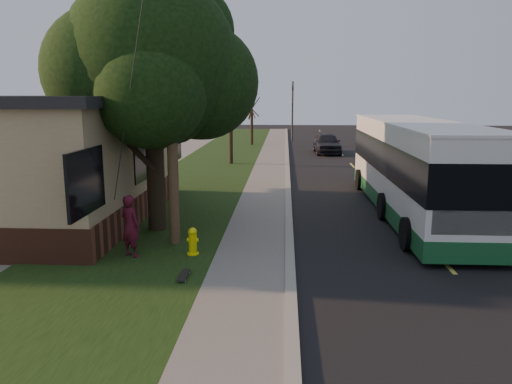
% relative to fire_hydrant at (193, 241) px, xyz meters
% --- Properties ---
extents(ground, '(120.00, 120.00, 0.00)m').
position_rel_fire_hydrant_xyz_m(ground, '(2.60, 0.00, -0.43)').
color(ground, black).
rests_on(ground, ground).
extents(road, '(8.00, 80.00, 0.01)m').
position_rel_fire_hydrant_xyz_m(road, '(6.60, 10.00, -0.43)').
color(road, black).
rests_on(road, ground).
extents(curb, '(0.25, 80.00, 0.12)m').
position_rel_fire_hydrant_xyz_m(curb, '(2.60, 10.00, -0.37)').
color(curb, gray).
rests_on(curb, ground).
extents(sidewalk, '(2.00, 80.00, 0.08)m').
position_rel_fire_hydrant_xyz_m(sidewalk, '(1.60, 10.00, -0.39)').
color(sidewalk, slate).
rests_on(sidewalk, ground).
extents(grass_verge, '(5.00, 80.00, 0.07)m').
position_rel_fire_hydrant_xyz_m(grass_verge, '(-1.90, 10.00, -0.40)').
color(grass_verge, black).
rests_on(grass_verge, ground).
extents(fire_hydrant, '(0.32, 0.32, 0.74)m').
position_rel_fire_hydrant_xyz_m(fire_hydrant, '(0.00, 0.00, 0.00)').
color(fire_hydrant, yellow).
rests_on(fire_hydrant, grass_verge).
extents(utility_pole, '(2.86, 3.21, 9.07)m').
position_rel_fire_hydrant_xyz_m(utility_pole, '(-0.71, 0.99, 4.20)').
color(utility_pole, '#473321').
rests_on(utility_pole, ground).
extents(leafy_tree, '(6.30, 6.00, 7.80)m').
position_rel_fire_hydrant_xyz_m(leafy_tree, '(-1.57, 2.65, 4.73)').
color(leafy_tree, black).
rests_on(leafy_tree, grass_verge).
extents(bare_tree_near, '(1.38, 1.21, 4.31)m').
position_rel_fire_hydrant_xyz_m(bare_tree_near, '(-0.90, 18.00, 1.72)').
color(bare_tree_near, black).
rests_on(bare_tree_near, grass_verge).
extents(bare_tree_far, '(1.38, 1.21, 4.03)m').
position_rel_fire_hydrant_xyz_m(bare_tree_far, '(-0.40, 30.00, 1.57)').
color(bare_tree_far, black).
rests_on(bare_tree_far, grass_verge).
extents(traffic_signal, '(0.18, 0.22, 5.50)m').
position_rel_fire_hydrant_xyz_m(traffic_signal, '(3.10, 34.00, 2.73)').
color(traffic_signal, '#2D2D30').
rests_on(traffic_signal, ground).
extents(transit_bus, '(2.86, 12.40, 3.35)m').
position_rel_fire_hydrant_xyz_m(transit_bus, '(7.16, 5.42, 1.36)').
color(transit_bus, silver).
rests_on(transit_bus, ground).
extents(skateboarder, '(0.72, 0.64, 1.66)m').
position_rel_fire_hydrant_xyz_m(skateboarder, '(-1.60, -0.24, 0.47)').
color(skateboarder, '#490E1D').
rests_on(skateboarder, grass_verge).
extents(skateboard_main, '(0.21, 0.80, 0.07)m').
position_rel_fire_hydrant_xyz_m(skateboard_main, '(0.10, -1.74, -0.31)').
color(skateboard_main, black).
rests_on(skateboard_main, grass_verge).
extents(dumpster, '(1.99, 1.82, 1.42)m').
position_rel_fire_hydrant_xyz_m(dumpster, '(-5.60, 3.68, 0.32)').
color(dumpster, black).
rests_on(dumpster, building_lot).
extents(distant_car, '(1.96, 4.55, 1.53)m').
position_rel_fire_hydrant_xyz_m(distant_car, '(5.55, 24.42, 0.33)').
color(distant_car, black).
rests_on(distant_car, ground).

